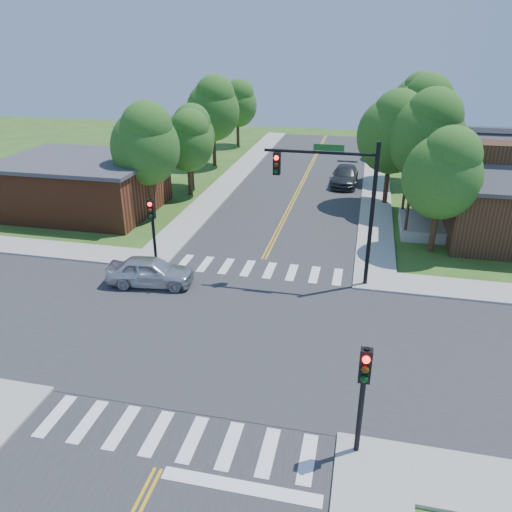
% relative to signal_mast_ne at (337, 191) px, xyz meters
% --- Properties ---
extents(ground, '(100.00, 100.00, 0.00)m').
position_rel_signal_mast_ne_xyz_m(ground, '(-3.91, -5.59, -4.85)').
color(ground, '#335119').
rests_on(ground, ground).
extents(road_ns, '(10.00, 90.00, 0.04)m').
position_rel_signal_mast_ne_xyz_m(road_ns, '(-3.91, -5.59, -4.83)').
color(road_ns, '#2D2D30').
rests_on(road_ns, ground).
extents(road_ew, '(90.00, 10.00, 0.04)m').
position_rel_signal_mast_ne_xyz_m(road_ew, '(-3.91, -5.59, -4.83)').
color(road_ew, '#2D2D30').
rests_on(road_ew, ground).
extents(intersection_patch, '(10.20, 10.20, 0.06)m').
position_rel_signal_mast_ne_xyz_m(intersection_patch, '(-3.91, -5.59, -4.85)').
color(intersection_patch, '#2D2D30').
rests_on(intersection_patch, ground).
extents(sidewalk_nw, '(40.00, 40.00, 0.14)m').
position_rel_signal_mast_ne_xyz_m(sidewalk_nw, '(-19.73, 10.23, -4.78)').
color(sidewalk_nw, '#9E9B93').
rests_on(sidewalk_nw, ground).
extents(crosswalk_north, '(8.85, 2.00, 0.01)m').
position_rel_signal_mast_ne_xyz_m(crosswalk_north, '(-3.91, 0.61, -4.80)').
color(crosswalk_north, white).
rests_on(crosswalk_north, ground).
extents(crosswalk_south, '(8.85, 2.00, 0.01)m').
position_rel_signal_mast_ne_xyz_m(crosswalk_south, '(-3.91, -11.79, -4.80)').
color(crosswalk_south, white).
rests_on(crosswalk_south, ground).
extents(centerline, '(0.30, 90.00, 0.01)m').
position_rel_signal_mast_ne_xyz_m(centerline, '(-3.91, -5.59, -4.80)').
color(centerline, gold).
rests_on(centerline, ground).
extents(stop_bar, '(4.60, 0.45, 0.09)m').
position_rel_signal_mast_ne_xyz_m(stop_bar, '(-1.41, -13.19, -4.85)').
color(stop_bar, white).
rests_on(stop_bar, ground).
extents(signal_mast_ne, '(5.30, 0.42, 7.20)m').
position_rel_signal_mast_ne_xyz_m(signal_mast_ne, '(0.00, 0.00, 0.00)').
color(signal_mast_ne, black).
rests_on(signal_mast_ne, ground).
extents(signal_pole_se, '(0.34, 0.42, 3.80)m').
position_rel_signal_mast_ne_xyz_m(signal_pole_se, '(1.69, -11.21, -2.19)').
color(signal_pole_se, black).
rests_on(signal_pole_se, ground).
extents(signal_pole_nw, '(0.34, 0.42, 3.80)m').
position_rel_signal_mast_ne_xyz_m(signal_pole_nw, '(-9.51, -0.01, -2.19)').
color(signal_pole_nw, black).
rests_on(signal_pole_nw, ground).
extents(building_nw, '(10.40, 8.40, 3.73)m').
position_rel_signal_mast_ne_xyz_m(building_nw, '(-18.11, 7.61, -2.97)').
color(building_nw, brown).
rests_on(building_nw, ground).
extents(tree_e_a, '(4.27, 4.05, 7.25)m').
position_rel_signal_mast_ne_xyz_m(tree_e_a, '(5.39, 5.19, -0.10)').
color(tree_e_a, '#382314').
rests_on(tree_e_a, ground).
extents(tree_e_b, '(5.03, 4.77, 8.54)m').
position_rel_signal_mast_ne_xyz_m(tree_e_b, '(5.03, 12.05, 0.75)').
color(tree_e_b, '#382314').
rests_on(tree_e_b, ground).
extents(tree_e_c, '(5.19, 4.93, 8.82)m').
position_rel_signal_mast_ne_xyz_m(tree_e_c, '(5.35, 20.24, 0.93)').
color(tree_e_c, '#382314').
rests_on(tree_e_c, ground).
extents(tree_e_d, '(4.91, 4.67, 8.35)m').
position_rel_signal_mast_ne_xyz_m(tree_e_d, '(5.48, 29.21, 0.62)').
color(tree_e_d, '#382314').
rests_on(tree_e_d, ground).
extents(tree_w_a, '(4.56, 4.33, 7.75)m').
position_rel_signal_mast_ne_xyz_m(tree_w_a, '(-12.98, 7.48, 0.23)').
color(tree_w_a, '#382314').
rests_on(tree_w_a, ground).
extents(tree_w_b, '(3.96, 3.76, 6.73)m').
position_rel_signal_mast_ne_xyz_m(tree_w_b, '(-12.45, 14.56, -0.44)').
color(tree_w_b, '#382314').
rests_on(tree_w_b, ground).
extents(tree_w_c, '(4.87, 4.63, 8.28)m').
position_rel_signal_mast_ne_xyz_m(tree_w_c, '(-12.83, 22.08, 0.58)').
color(tree_w_c, '#382314').
rests_on(tree_w_c, ground).
extents(tree_w_d, '(4.22, 4.01, 7.17)m').
position_rel_signal_mast_ne_xyz_m(tree_w_d, '(-12.96, 31.49, -0.15)').
color(tree_w_d, '#382314').
rests_on(tree_w_d, ground).
extents(tree_house, '(4.85, 4.61, 8.25)m').
position_rel_signal_mast_ne_xyz_m(tree_house, '(2.87, 13.56, 0.56)').
color(tree_house, '#382314').
rests_on(tree_house, ground).
extents(tree_bldg, '(3.89, 3.69, 6.61)m').
position_rel_signal_mast_ne_xyz_m(tree_bldg, '(-11.93, 12.68, -0.52)').
color(tree_bldg, '#382314').
rests_on(tree_bldg, ground).
extents(car_silver, '(2.77, 4.73, 1.47)m').
position_rel_signal_mast_ne_xyz_m(car_silver, '(-8.82, -2.27, -4.12)').
color(car_silver, silver).
rests_on(car_silver, ground).
extents(car_dgrey, '(2.15, 5.12, 1.48)m').
position_rel_signal_mast_ne_xyz_m(car_dgrey, '(-0.41, 18.12, -4.11)').
color(car_dgrey, '#2E3133').
rests_on(car_dgrey, ground).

